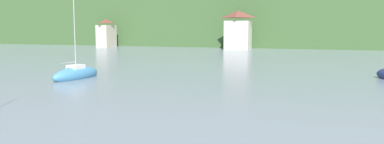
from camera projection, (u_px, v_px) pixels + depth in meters
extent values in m
cube|color=#38562D|center=(299.00, 22.00, 119.30)|extent=(352.00, 55.75, 13.43)
ellipsoid|color=#264223|center=(346.00, 28.00, 128.26)|extent=(246.40, 39.02, 34.52)
cube|color=#BCB29E|center=(106.00, 36.00, 103.27)|extent=(3.18, 5.25, 5.66)
pyramid|color=brown|center=(106.00, 21.00, 102.83)|extent=(3.33, 5.51, 1.11)
cube|color=beige|center=(238.00, 35.00, 91.85)|extent=(5.64, 4.73, 6.60)
pyramid|color=brown|center=(238.00, 14.00, 91.29)|extent=(5.92, 4.97, 1.66)
ellipsoid|color=teal|center=(76.00, 75.00, 40.58)|extent=(2.54, 6.56, 1.69)
cylinder|color=#B7B7BC|center=(75.00, 34.00, 40.10)|extent=(0.08, 0.08, 7.42)
cylinder|color=#ADADB2|center=(69.00, 63.00, 39.48)|extent=(0.29, 2.08, 0.07)
cube|color=silver|center=(76.00, 68.00, 40.49)|extent=(1.37, 1.74, 0.58)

